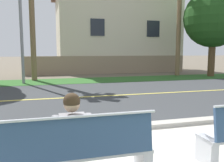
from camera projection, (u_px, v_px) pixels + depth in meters
ground_plane at (89, 91)px, 10.94m from camera, size 140.00×140.00×0.00m
curb_edge at (132, 127)px, 5.52m from camera, size 44.00×0.30×0.11m
street_asphalt at (96, 96)px, 9.50m from camera, size 52.00×8.00×0.01m
road_centre_line at (96, 96)px, 9.50m from camera, size 48.00×0.14×0.01m
far_verge_grass at (79, 81)px, 14.49m from camera, size 48.00×2.80×0.02m
bench_left at (76, 153)px, 3.15m from camera, size 2.10×0.48×1.01m
seated_person_grey at (72, 133)px, 3.28m from camera, size 0.52×0.68×1.25m
streetlamp at (21, 7)px, 12.97m from camera, size 0.24×2.10×7.24m
shade_tree_left at (216, 13)px, 16.49m from camera, size 4.06×4.06×6.71m
garden_wall at (109, 65)px, 19.06m from camera, size 13.00×0.36×1.40m
house_across_street at (115, 31)px, 22.13m from camera, size 11.18×6.91×7.13m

